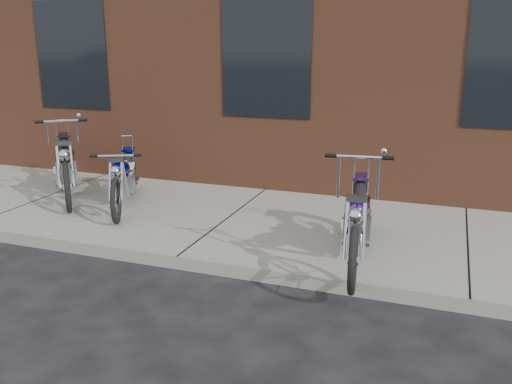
% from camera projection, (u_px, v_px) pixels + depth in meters
% --- Properties ---
extents(ground, '(120.00, 120.00, 0.00)m').
position_uv_depth(ground, '(177.00, 269.00, 5.95)').
color(ground, black).
rests_on(ground, ground).
extents(sidewalk, '(22.00, 3.00, 0.15)m').
position_uv_depth(sidewalk, '(229.00, 222.00, 7.29)').
color(sidewalk, gray).
rests_on(sidewalk, ground).
extents(chopper_purple, '(0.56, 2.24, 1.26)m').
position_uv_depth(chopper_purple, '(357.00, 223.00, 5.75)').
color(chopper_purple, black).
rests_on(chopper_purple, sidewalk).
extents(chopper_blue, '(1.00, 1.93, 0.91)m').
position_uv_depth(chopper_blue, '(124.00, 180.00, 7.67)').
color(chopper_blue, black).
rests_on(chopper_blue, sidewalk).
extents(chopper_third, '(1.64, 1.97, 1.24)m').
position_uv_depth(chopper_third, '(66.00, 167.00, 8.19)').
color(chopper_third, black).
rests_on(chopper_third, sidewalk).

